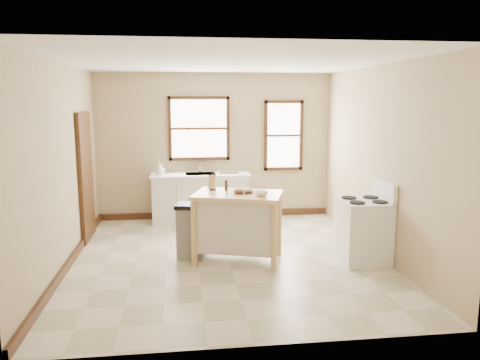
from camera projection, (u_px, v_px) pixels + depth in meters
name	position (u px, v px, depth m)	size (l,w,h in m)	color
floor	(228.00, 258.00, 6.84)	(5.00, 5.00, 0.00)	beige
ceiling	(227.00, 62.00, 6.37)	(5.00, 5.00, 0.00)	white
wall_back	(215.00, 146.00, 9.05)	(4.50, 0.04, 2.80)	tan
wall_left	(63.00, 166.00, 6.33)	(0.04, 5.00, 2.80)	tan
wall_right	(379.00, 161.00, 6.88)	(0.04, 5.00, 2.80)	tan
window_main	(199.00, 129.00, 8.94)	(1.17, 0.06, 1.22)	black
window_side	(283.00, 136.00, 9.17)	(0.77, 0.06, 1.37)	black
door_left	(86.00, 176.00, 7.66)	(0.06, 0.90, 2.10)	black
baseboard_back	(216.00, 214.00, 9.25)	(4.50, 0.04, 0.12)	black
baseboard_left	(71.00, 261.00, 6.56)	(0.04, 5.00, 0.12)	black
sink_counter	(201.00, 197.00, 8.88)	(1.86, 0.62, 0.92)	silver
faucet	(200.00, 166.00, 8.96)	(0.03, 0.03, 0.22)	silver
soap_bottle_a	(159.00, 168.00, 8.60)	(0.10, 0.10, 0.26)	#B2B2B2
soap_bottle_b	(162.00, 170.00, 8.69)	(0.08, 0.08, 0.18)	#B2B2B2
dish_rack	(228.00, 171.00, 8.79)	(0.37, 0.28, 0.09)	silver
kitchen_island	(238.00, 227.00, 6.68)	(1.21, 0.77, 0.99)	#EED18C
knife_block	(213.00, 183.00, 6.83)	(0.10, 0.10, 0.20)	tan
pepper_grinder	(226.00, 186.00, 6.77)	(0.04, 0.04, 0.15)	#412211
bowl_a	(239.00, 192.00, 6.57)	(0.18, 0.18, 0.04)	brown
bowl_b	(249.00, 192.00, 6.58)	(0.14, 0.14, 0.04)	brown
bowl_c	(261.00, 194.00, 6.40)	(0.18, 0.18, 0.06)	white
trash_bin	(191.00, 231.00, 6.80)	(0.42, 0.35, 0.81)	gray
gas_stove	(363.00, 221.00, 6.69)	(0.71, 0.72, 1.15)	white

